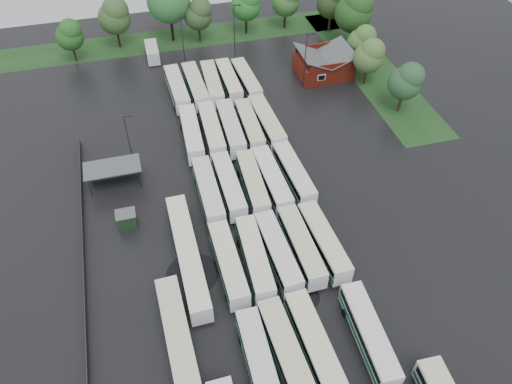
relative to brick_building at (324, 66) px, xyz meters
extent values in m
plane|color=black|center=(-24.00, -42.77, -1.87)|extent=(160.00, 160.00, 0.00)
cube|color=maroon|center=(0.00, 0.03, -0.17)|extent=(10.00, 8.00, 3.40)
cube|color=#4C4F51|center=(-2.50, 0.03, 2.43)|extent=(5.07, 8.60, 2.19)
cube|color=#4C4F51|center=(2.50, 0.03, 2.43)|extent=(5.07, 8.60, 2.19)
cube|color=maroon|center=(0.00, -3.97, 2.03)|extent=(9.00, 0.20, 1.20)
cube|color=silver|center=(-2.00, -4.02, 0.13)|extent=(1.60, 0.12, 1.20)
cylinder|color=#2D2D30|center=(-44.80, -22.77, -0.17)|extent=(0.16, 0.16, 3.40)
cylinder|color=#2D2D30|center=(-37.60, -22.77, -0.17)|extent=(0.16, 0.16, 3.40)
cylinder|color=#2D2D30|center=(-44.80, -19.57, -0.17)|extent=(0.16, 0.16, 3.40)
cylinder|color=#2D2D30|center=(-37.60, -19.57, -0.17)|extent=(0.16, 0.16, 3.40)
cube|color=#4C4F51|center=(-41.20, -21.17, 1.63)|extent=(8.20, 4.20, 0.15)
cube|color=navy|center=(-41.20, -19.27, -0.27)|extent=(7.60, 0.08, 2.60)
cube|color=black|center=(-40.20, -30.17, -0.62)|extent=(2.50, 2.00, 2.50)
cube|color=#4C4F51|center=(-40.20, -30.17, 0.69)|extent=(2.70, 2.20, 0.12)
cube|color=#1A3D17|center=(-22.00, 22.03, -1.86)|extent=(80.00, 10.00, 0.01)
cube|color=#1A3D17|center=(10.00, 0.03, -1.86)|extent=(10.00, 50.00, 0.01)
cube|color=#2D2D30|center=(-46.20, -34.77, -1.27)|extent=(0.10, 50.00, 1.20)
cube|color=white|center=(-28.35, -55.32, -0.02)|extent=(2.76, 12.17, 2.78)
cube|color=black|center=(-28.35, -55.32, 0.53)|extent=(2.81, 11.69, 0.89)
cube|color=#1A613B|center=(-28.35, -55.32, -0.63)|extent=(2.81, 11.93, 0.61)
cube|color=silver|center=(-28.35, -55.32, 1.42)|extent=(2.65, 11.81, 0.12)
cylinder|color=black|center=(-28.35, -51.44, -1.41)|extent=(2.58, 0.97, 0.97)
cube|color=white|center=(-25.22, -54.95, 0.03)|extent=(3.16, 12.58, 2.86)
cube|color=black|center=(-25.22, -54.95, 0.60)|extent=(3.20, 12.08, 0.91)
cube|color=#155B3A|center=(-25.22, -54.95, -0.60)|extent=(3.20, 12.33, 0.63)
cube|color=beige|center=(-25.22, -54.95, 1.51)|extent=(3.04, 12.20, 0.12)
cylinder|color=black|center=(-25.22, -50.96, -1.40)|extent=(2.65, 1.00, 1.00)
cube|color=white|center=(-21.99, -54.85, 0.04)|extent=(3.02, 12.64, 2.88)
cube|color=black|center=(-21.99, -54.85, 0.62)|extent=(3.07, 12.14, 0.92)
cube|color=#145C39|center=(-21.99, -54.85, -0.59)|extent=(3.06, 12.39, 0.63)
cube|color=beige|center=(-21.99, -54.85, 1.54)|extent=(2.90, 12.26, 0.13)
cylinder|color=black|center=(-21.99, -50.83, -1.39)|extent=(2.67, 1.00, 1.00)
cube|color=white|center=(-15.69, -55.16, -0.02)|extent=(3.03, 12.23, 2.78)
cube|color=black|center=(-15.69, -55.16, 0.54)|extent=(3.07, 11.74, 0.89)
cube|color=#056931|center=(-15.69, -55.16, -0.63)|extent=(3.07, 11.99, 0.61)
cube|color=white|center=(-15.69, -55.16, 1.42)|extent=(2.92, 11.86, 0.12)
cylinder|color=black|center=(-15.69, -59.04, -1.41)|extent=(2.58, 0.97, 0.97)
cylinder|color=black|center=(-15.69, -51.28, -1.41)|extent=(2.58, 0.97, 0.97)
cube|color=white|center=(-28.54, -41.56, -0.01)|extent=(2.65, 12.22, 2.80)
cube|color=black|center=(-28.54, -41.56, 0.55)|extent=(2.71, 11.73, 0.89)
cube|color=#196842|center=(-28.54, -41.56, -0.63)|extent=(2.70, 11.98, 0.61)
cube|color=beige|center=(-28.54, -41.56, 1.44)|extent=(2.55, 11.85, 0.12)
cylinder|color=black|center=(-28.54, -45.47, -1.41)|extent=(2.59, 0.98, 0.98)
cylinder|color=black|center=(-28.54, -37.66, -1.41)|extent=(2.59, 0.98, 0.98)
cube|color=white|center=(-25.13, -41.62, 0.00)|extent=(3.07, 12.36, 2.81)
cube|color=black|center=(-25.13, -41.62, 0.56)|extent=(3.11, 11.88, 0.90)
cube|color=#0F673F|center=(-25.13, -41.62, -0.62)|extent=(3.11, 12.12, 0.62)
cube|color=#EDE5C5|center=(-25.13, -41.62, 1.46)|extent=(2.95, 11.99, 0.12)
cylinder|color=black|center=(-25.13, -45.54, -1.41)|extent=(2.61, 0.98, 0.98)
cylinder|color=black|center=(-25.13, -37.69, -1.41)|extent=(2.61, 0.98, 0.98)
cube|color=white|center=(-22.06, -41.50, 0.00)|extent=(2.95, 12.32, 2.81)
cube|color=black|center=(-22.06, -41.50, 0.56)|extent=(2.99, 11.83, 0.90)
cube|color=#176B3E|center=(-22.06, -41.50, -0.62)|extent=(2.99, 12.08, 0.62)
cube|color=silver|center=(-22.06, -41.50, 1.45)|extent=(2.84, 11.95, 0.12)
cylinder|color=black|center=(-22.06, -45.42, -1.41)|extent=(2.60, 0.98, 0.98)
cylinder|color=black|center=(-22.06, -37.59, -1.41)|extent=(2.60, 0.98, 0.98)
cube|color=white|center=(-18.86, -41.28, 0.00)|extent=(2.73, 12.30, 2.81)
cube|color=black|center=(-18.86, -41.28, 0.56)|extent=(2.78, 11.81, 0.90)
cube|color=#136239|center=(-18.86, -41.28, -0.62)|extent=(2.78, 12.05, 0.62)
cube|color=beige|center=(-18.86, -41.28, 1.46)|extent=(2.62, 11.93, 0.12)
cylinder|color=black|center=(-18.86, -45.21, -1.41)|extent=(2.61, 0.98, 0.98)
cylinder|color=black|center=(-18.86, -37.36, -1.41)|extent=(2.61, 0.98, 0.98)
cube|color=white|center=(-15.77, -41.32, 0.00)|extent=(3.09, 12.36, 2.81)
cube|color=black|center=(-15.77, -41.32, 0.56)|extent=(3.13, 11.88, 0.90)
cube|color=#1B6C42|center=(-15.77, -41.32, -0.62)|extent=(3.13, 12.12, 0.62)
cube|color=beige|center=(-15.77, -41.32, 1.46)|extent=(2.97, 11.99, 0.12)
cylinder|color=black|center=(-15.77, -45.24, -1.41)|extent=(2.61, 0.98, 0.98)
cylinder|color=black|center=(-15.77, -37.39, -1.41)|extent=(2.61, 0.98, 0.98)
cube|color=white|center=(-28.41, -28.28, 0.04)|extent=(2.70, 12.53, 2.87)
cube|color=black|center=(-28.41, -28.28, 0.61)|extent=(2.76, 12.03, 0.92)
cube|color=#0F613A|center=(-28.41, -28.28, -0.59)|extent=(2.75, 12.28, 0.63)
cube|color=silver|center=(-28.41, -28.28, 1.52)|extent=(2.59, 12.16, 0.13)
cylinder|color=black|center=(-28.41, -32.28, -1.40)|extent=(2.66, 1.00, 1.00)
cylinder|color=black|center=(-28.41, -24.27, -1.40)|extent=(2.66, 1.00, 1.00)
cube|color=white|center=(-25.29, -27.85, 0.00)|extent=(2.60, 12.25, 2.81)
cube|color=black|center=(-25.29, -27.85, 0.56)|extent=(2.66, 11.76, 0.90)
cube|color=#19673D|center=(-25.29, -27.85, -0.62)|extent=(2.65, 12.01, 0.62)
cube|color=silver|center=(-25.29, -27.85, 1.45)|extent=(2.50, 11.89, 0.12)
cylinder|color=black|center=(-25.29, -31.77, -1.41)|extent=(2.60, 0.98, 0.98)
cylinder|color=black|center=(-25.29, -23.94, -1.41)|extent=(2.60, 0.98, 0.98)
cube|color=white|center=(-21.82, -28.25, -0.03)|extent=(2.98, 12.18, 2.77)
cube|color=black|center=(-21.82, -28.25, 0.53)|extent=(3.03, 11.70, 0.89)
cube|color=#0C633C|center=(-21.82, -28.25, -0.64)|extent=(3.02, 11.94, 0.61)
cube|color=beige|center=(-21.82, -28.25, 1.41)|extent=(2.87, 11.82, 0.12)
cylinder|color=black|center=(-21.82, -32.12, -1.41)|extent=(2.57, 0.97, 0.97)
cylinder|color=black|center=(-21.82, -24.38, -1.41)|extent=(2.57, 0.97, 0.97)
cube|color=white|center=(-18.92, -28.29, 0.04)|extent=(2.87, 12.59, 2.87)
cube|color=black|center=(-18.92, -28.29, 0.61)|extent=(2.92, 12.09, 0.92)
cube|color=#195E3B|center=(-18.92, -28.29, -0.59)|extent=(2.92, 12.34, 0.63)
cube|color=white|center=(-18.92, -28.29, 1.53)|extent=(2.76, 12.21, 0.13)
cylinder|color=black|center=(-18.92, -32.30, -1.40)|extent=(2.66, 1.00, 1.00)
cylinder|color=black|center=(-18.92, -24.28, -1.40)|extent=(2.66, 1.00, 1.00)
cube|color=white|center=(-15.40, -27.89, 0.00)|extent=(3.06, 12.36, 2.81)
cube|color=black|center=(-15.40, -27.89, 0.56)|extent=(3.10, 11.87, 0.90)
cube|color=#1C623C|center=(-15.40, -27.89, -0.62)|extent=(3.10, 12.12, 0.62)
cube|color=silver|center=(-15.40, -27.89, 1.46)|extent=(2.94, 11.99, 0.12)
cylinder|color=black|center=(-15.40, -31.82, -1.41)|extent=(2.61, 0.98, 0.98)
cylinder|color=black|center=(-15.40, -23.97, -1.41)|extent=(2.61, 0.98, 0.98)
cube|color=white|center=(-28.37, -14.35, 0.05)|extent=(3.20, 12.71, 2.89)
cube|color=black|center=(-28.37, -14.35, 0.63)|extent=(3.24, 12.21, 0.92)
cube|color=#135938|center=(-28.37, -14.35, -0.58)|extent=(3.24, 12.46, 0.64)
cube|color=white|center=(-28.37, -14.35, 1.55)|extent=(3.08, 12.33, 0.13)
cylinder|color=black|center=(-28.37, -18.38, -1.39)|extent=(2.68, 1.01, 1.01)
cylinder|color=black|center=(-28.37, -10.32, -1.39)|extent=(2.68, 1.01, 1.01)
cube|color=white|center=(-25.03, -14.32, 0.05)|extent=(3.05, 12.69, 2.89)
cube|color=black|center=(-25.03, -14.32, 0.63)|extent=(3.10, 12.19, 0.92)
cube|color=#125D3C|center=(-25.03, -14.32, -0.58)|extent=(3.09, 12.44, 0.64)
cube|color=beige|center=(-25.03, -14.32, 1.55)|extent=(2.93, 12.31, 0.13)
cylinder|color=black|center=(-25.03, -18.36, -1.39)|extent=(2.68, 1.01, 1.01)
cylinder|color=black|center=(-25.03, -10.29, -1.39)|extent=(2.68, 1.01, 1.01)
cube|color=white|center=(-21.89, -14.60, 0.07)|extent=(3.05, 12.81, 2.92)
cube|color=black|center=(-21.89, -14.60, 0.65)|extent=(3.10, 12.31, 0.93)
cube|color=#0D653B|center=(-21.89, -14.60, -0.57)|extent=(3.09, 12.56, 0.64)
cube|color=silver|center=(-21.89, -14.60, 1.58)|extent=(2.93, 12.43, 0.13)
cylinder|color=black|center=(-21.89, -18.67, -1.39)|extent=(2.71, 1.02, 1.02)
cylinder|color=black|center=(-21.89, -10.52, -1.39)|extent=(2.71, 1.02, 1.02)
cube|color=white|center=(-18.71, -14.67, -0.03)|extent=(2.82, 12.13, 2.77)
cube|color=black|center=(-18.71, -14.67, 0.52)|extent=(2.87, 11.65, 0.88)
cube|color=#1D6B41|center=(-18.71, -14.67, -0.64)|extent=(2.87, 11.89, 0.61)
cube|color=beige|center=(-18.71, -14.67, 1.40)|extent=(2.71, 11.76, 0.12)
cylinder|color=black|center=(-18.71, -18.53, -1.41)|extent=(2.56, 0.97, 0.97)
cylinder|color=black|center=(-18.71, -10.81, -1.41)|extent=(2.56, 0.97, 0.97)
cube|color=white|center=(-15.74, -14.71, 0.08)|extent=(3.13, 12.87, 2.93)
cube|color=black|center=(-15.74, -14.71, 0.66)|extent=(3.18, 12.36, 0.94)
cube|color=#195F3C|center=(-15.74, -14.71, -0.57)|extent=(3.17, 12.61, 0.64)
cube|color=beige|center=(-15.74, -14.71, 1.59)|extent=(3.01, 12.48, 0.13)
cylinder|color=black|center=(-15.74, -18.80, -1.39)|extent=(2.72, 1.02, 1.02)
cylinder|color=black|center=(-15.74, -10.62, -1.39)|extent=(2.72, 1.02, 1.02)
cube|color=white|center=(-28.56, -0.55, 0.04)|extent=(2.97, 12.60, 2.87)
cube|color=black|center=(-28.56, -0.55, 0.61)|extent=(3.02, 12.11, 0.92)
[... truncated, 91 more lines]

